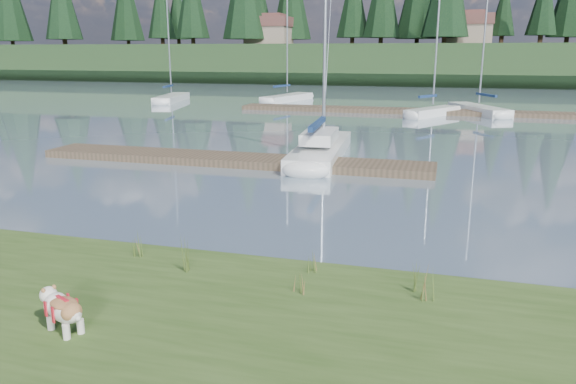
% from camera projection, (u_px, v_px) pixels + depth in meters
% --- Properties ---
extents(ground, '(200.00, 200.00, 0.00)m').
position_uv_depth(ground, '(388.00, 112.00, 41.00)').
color(ground, gray).
rests_on(ground, ground).
extents(bank, '(60.00, 9.00, 0.35)m').
position_uv_depth(bank, '(92.00, 378.00, 7.41)').
color(bank, '#3C5521').
rests_on(bank, ground).
extents(ridge, '(200.00, 20.00, 5.00)m').
position_uv_depth(ridge, '(422.00, 64.00, 80.47)').
color(ridge, '#1D3318').
rests_on(ridge, ground).
extents(bulldog, '(0.99, 0.67, 0.59)m').
position_uv_depth(bulldog, '(63.00, 308.00, 8.22)').
color(bulldog, silver).
rests_on(bulldog, bank).
extents(sailboat_main, '(2.50, 9.09, 12.90)m').
position_uv_depth(sailboat_main, '(323.00, 145.00, 24.36)').
color(sailboat_main, silver).
rests_on(sailboat_main, ground).
extents(dock_near, '(16.00, 2.00, 0.30)m').
position_uv_depth(dock_near, '(231.00, 159.00, 22.46)').
color(dock_near, '#4C3D2C').
rests_on(dock_near, ground).
extents(dock_far, '(26.00, 2.20, 0.30)m').
position_uv_depth(dock_far, '(416.00, 111.00, 40.43)').
color(dock_far, '#4C3D2C').
rests_on(dock_far, ground).
extents(sailboat_bg_0, '(3.26, 8.14, 11.58)m').
position_uv_depth(sailboat_bg_0, '(174.00, 97.00, 50.52)').
color(sailboat_bg_0, silver).
rests_on(sailboat_bg_0, ground).
extents(sailboat_bg_1, '(3.36, 8.04, 11.79)m').
position_uv_depth(sailboat_bg_1, '(291.00, 97.00, 50.75)').
color(sailboat_bg_1, silver).
rests_on(sailboat_bg_1, ground).
extents(sailboat_bg_2, '(4.03, 5.88, 9.34)m').
position_uv_depth(sailboat_bg_2, '(437.00, 111.00, 39.03)').
color(sailboat_bg_2, silver).
rests_on(sailboat_bg_2, ground).
extents(sailboat_bg_3, '(4.65, 7.55, 11.29)m').
position_uv_depth(sailboat_bg_3, '(474.00, 108.00, 40.79)').
color(sailboat_bg_3, silver).
rests_on(sailboat_bg_3, ground).
extents(weed_0, '(0.17, 0.14, 0.70)m').
position_uv_depth(weed_0, '(186.00, 257.00, 10.46)').
color(weed_0, '#475B23').
rests_on(weed_0, bank).
extents(weed_1, '(0.17, 0.14, 0.48)m').
position_uv_depth(weed_1, '(311.00, 262.00, 10.49)').
color(weed_1, '#475B23').
rests_on(weed_1, bank).
extents(weed_2, '(0.17, 0.14, 0.66)m').
position_uv_depth(weed_2, '(429.00, 286.00, 9.21)').
color(weed_2, '#475B23').
rests_on(weed_2, bank).
extents(weed_3, '(0.17, 0.14, 0.60)m').
position_uv_depth(weed_3, '(137.00, 245.00, 11.23)').
color(weed_3, '#475B23').
rests_on(weed_3, bank).
extents(weed_4, '(0.17, 0.14, 0.43)m').
position_uv_depth(weed_4, '(300.00, 282.00, 9.60)').
color(weed_4, '#475B23').
rests_on(weed_4, bank).
extents(weed_5, '(0.17, 0.14, 0.57)m').
position_uv_depth(weed_5, '(412.00, 278.00, 9.62)').
color(weed_5, '#475B23').
rests_on(weed_5, bank).
extents(mud_lip, '(60.00, 0.50, 0.14)m').
position_uv_depth(mud_lip, '(221.00, 266.00, 11.53)').
color(mud_lip, '#33281C').
rests_on(mud_lip, ground).
extents(conifer_1, '(4.40, 4.40, 11.30)m').
position_uv_depth(conifer_1, '(161.00, 5.00, 87.16)').
color(conifer_1, '#382619').
rests_on(conifer_1, ridge).
extents(house_0, '(6.30, 5.30, 4.65)m').
position_uv_depth(house_0, '(269.00, 30.00, 82.38)').
color(house_0, gray).
rests_on(house_0, ridge).
extents(house_1, '(6.30, 5.30, 4.65)m').
position_uv_depth(house_1, '(468.00, 28.00, 75.82)').
color(house_1, gray).
rests_on(house_1, ridge).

